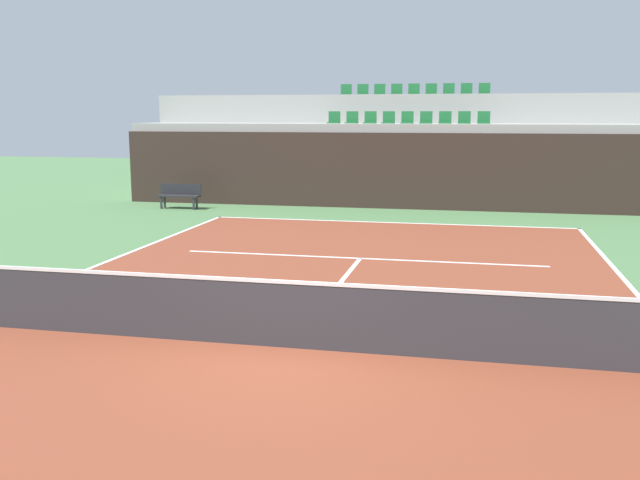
% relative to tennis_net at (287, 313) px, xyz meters
% --- Properties ---
extents(ground_plane, '(80.00, 80.00, 0.00)m').
position_rel_tennis_net_xyz_m(ground_plane, '(0.00, 0.00, -0.51)').
color(ground_plane, '#477042').
extents(court_surface, '(11.00, 24.00, 0.01)m').
position_rel_tennis_net_xyz_m(court_surface, '(0.00, 0.00, -0.50)').
color(court_surface, brown).
rests_on(court_surface, ground_plane).
extents(baseline_far, '(11.00, 0.10, 0.00)m').
position_rel_tennis_net_xyz_m(baseline_far, '(0.00, 11.95, -0.50)').
color(baseline_far, white).
rests_on(baseline_far, court_surface).
extents(service_line_far, '(8.26, 0.10, 0.00)m').
position_rel_tennis_net_xyz_m(service_line_far, '(0.00, 6.40, -0.50)').
color(service_line_far, white).
rests_on(service_line_far, court_surface).
extents(centre_service_line, '(0.10, 6.40, 0.00)m').
position_rel_tennis_net_xyz_m(centre_service_line, '(0.00, 3.20, -0.50)').
color(centre_service_line, white).
rests_on(centre_service_line, court_surface).
extents(back_wall, '(20.28, 0.30, 2.62)m').
position_rel_tennis_net_xyz_m(back_wall, '(0.00, 15.35, 0.80)').
color(back_wall, '#33231E').
rests_on(back_wall, ground_plane).
extents(stands_tier_lower, '(20.28, 2.40, 2.91)m').
position_rel_tennis_net_xyz_m(stands_tier_lower, '(0.00, 16.70, 0.95)').
color(stands_tier_lower, '#9E9E99').
rests_on(stands_tier_lower, ground_plane).
extents(stands_tier_upper, '(20.28, 2.40, 3.99)m').
position_rel_tennis_net_xyz_m(stands_tier_upper, '(0.00, 19.10, 1.49)').
color(stands_tier_upper, '#9E9E99').
rests_on(stands_tier_upper, ground_plane).
extents(seating_row_lower, '(5.84, 0.44, 0.44)m').
position_rel_tennis_net_xyz_m(seating_row_lower, '(0.00, 16.80, 2.53)').
color(seating_row_lower, '#1E6633').
rests_on(seating_row_lower, stands_tier_lower).
extents(seating_row_upper, '(5.84, 0.44, 0.44)m').
position_rel_tennis_net_xyz_m(seating_row_upper, '(0.00, 19.20, 3.61)').
color(seating_row_upper, '#1E6633').
rests_on(seating_row_upper, stands_tier_upper).
extents(tennis_net, '(11.08, 0.08, 1.07)m').
position_rel_tennis_net_xyz_m(tennis_net, '(0.00, 0.00, 0.00)').
color(tennis_net, black).
rests_on(tennis_net, court_surface).
extents(player_bench, '(1.50, 0.40, 0.85)m').
position_rel_tennis_net_xyz_m(player_bench, '(-7.55, 13.71, -0.00)').
color(player_bench, '#232328').
rests_on(player_bench, ground_plane).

